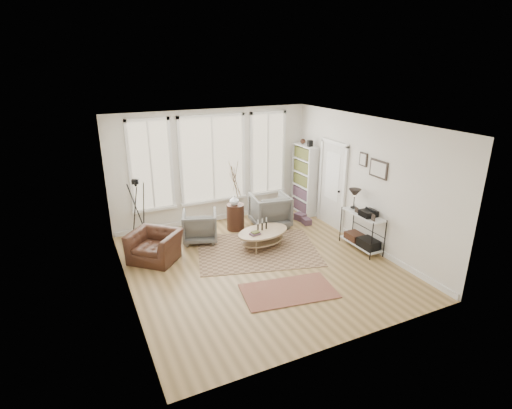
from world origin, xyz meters
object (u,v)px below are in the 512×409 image
accent_chair (155,246)px  bookcase (305,179)px  armchair_left (200,226)px  armchair_right (270,210)px  low_shelf (362,228)px  side_table (235,196)px  coffee_table (263,235)px

accent_chair → bookcase: bearing=56.2°
accent_chair → armchair_left: bearing=66.4°
bookcase → armchair_right: 1.47m
accent_chair → low_shelf: bearing=23.6°
bookcase → side_table: size_ratio=1.12×
coffee_table → armchair_right: armchair_right is taller
armchair_right → side_table: bearing=-3.6°
coffee_table → accent_chair: bearing=169.6°
armchair_right → accent_chair: armchair_right is taller
armchair_right → coffee_table: bearing=62.7°
side_table → low_shelf: bearing=-46.5°
coffee_table → side_table: 1.36m
coffee_table → armchair_left: 1.51m
coffee_table → accent_chair: 2.37m
coffee_table → side_table: (-0.16, 1.22, 0.57)m
side_table → accent_chair: bearing=-160.0°
bookcase → low_shelf: size_ratio=1.58×
side_table → bookcase: bearing=7.7°
coffee_table → side_table: side_table is taller
low_shelf → armchair_right: size_ratio=1.41×
bookcase → armchair_right: bookcase is taller
bookcase → coffee_table: (-2.01, -1.51, -0.65)m
bookcase → accent_chair: (-4.34, -1.08, -0.64)m
coffee_table → armchair_right: (0.72, 1.05, 0.11)m
bookcase → coffee_table: size_ratio=1.49×
low_shelf → accent_chair: low_shelf is taller
armchair_right → armchair_left: bearing=10.1°
side_table → coffee_table: bearing=-82.6°
armchair_left → accent_chair: 1.28m
accent_chair → coffee_table: bearing=31.8°
low_shelf → accent_chair: bearing=161.5°
low_shelf → side_table: size_ratio=0.71×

